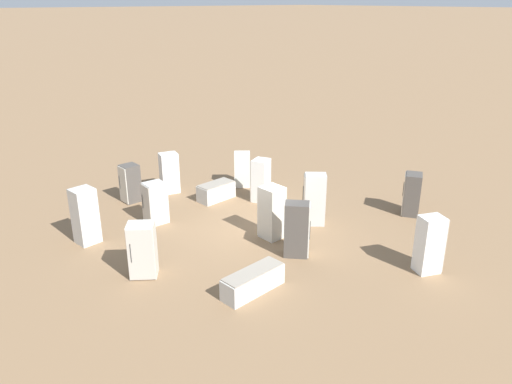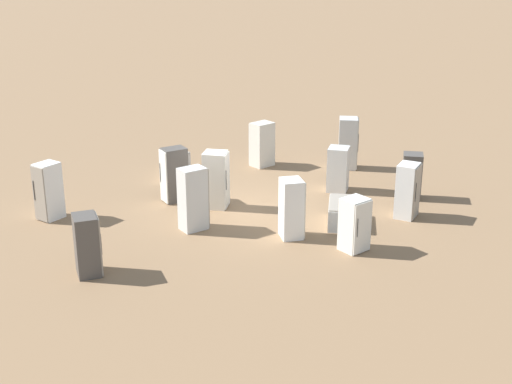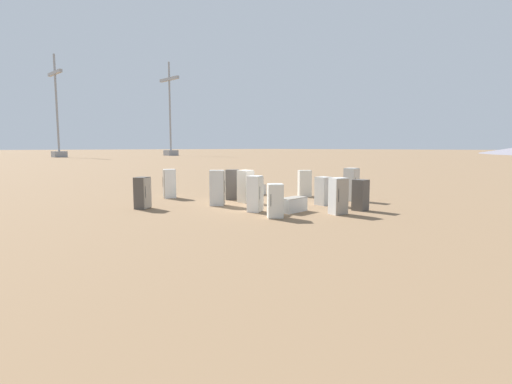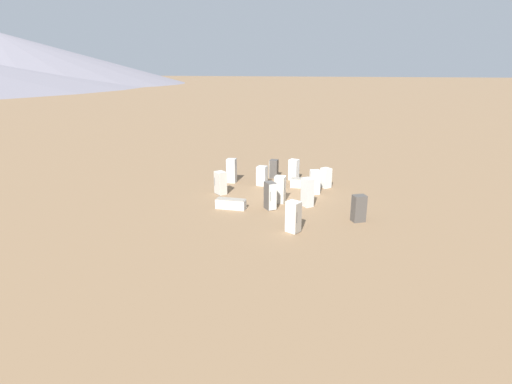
{
  "view_description": "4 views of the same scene",
  "coord_description": "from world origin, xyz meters",
  "px_view_note": "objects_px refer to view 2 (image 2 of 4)",
  "views": [
    {
      "loc": [
        -12.22,
        10.27,
        7.67
      ],
      "look_at": [
        -0.85,
        0.76,
        1.91
      ],
      "focal_mm": 35.0,
      "sensor_mm": 36.0,
      "label": 1
    },
    {
      "loc": [
        5.2,
        -20.66,
        8.26
      ],
      "look_at": [
        0.7,
        -0.47,
        0.76
      ],
      "focal_mm": 50.0,
      "sensor_mm": 36.0,
      "label": 2
    },
    {
      "loc": [
        16.02,
        -15.08,
        3.12
      ],
      "look_at": [
        1.4,
        -1.23,
        0.85
      ],
      "focal_mm": 28.0,
      "sensor_mm": 36.0,
      "label": 3
    },
    {
      "loc": [
        -25.66,
        -6.73,
        8.67
      ],
      "look_at": [
        -1.33,
        1.43,
        0.77
      ],
      "focal_mm": 28.0,
      "sensor_mm": 36.0,
      "label": 4
    }
  ],
  "objects_px": {
    "discarded_fridge_8": "(216,180)",
    "discarded_fridge_9": "(408,191)",
    "discarded_fridge_1": "(176,167)",
    "discarded_fridge_4": "(348,143)",
    "discarded_fridge_0": "(338,169)",
    "discarded_fridge_10": "(355,225)",
    "discarded_fridge_7": "(48,191)",
    "discarded_fridge_13": "(174,175)",
    "discarded_fridge_2": "(412,176)",
    "discarded_fridge_3": "(292,209)",
    "discarded_fridge_11": "(87,245)",
    "discarded_fridge_6": "(340,213)",
    "discarded_fridge_12": "(193,199)",
    "discarded_fridge_5": "(262,144)"
  },
  "relations": [
    {
      "from": "discarded_fridge_7",
      "to": "discarded_fridge_9",
      "type": "relative_size",
      "value": 1.04
    },
    {
      "from": "discarded_fridge_10",
      "to": "discarded_fridge_13",
      "type": "distance_m",
      "value": 6.64
    },
    {
      "from": "discarded_fridge_5",
      "to": "discarded_fridge_10",
      "type": "xyz_separation_m",
      "value": [
        4.11,
        -6.97,
        -0.08
      ]
    },
    {
      "from": "discarded_fridge_4",
      "to": "discarded_fridge_13",
      "type": "bearing_deg",
      "value": -54.04
    },
    {
      "from": "discarded_fridge_1",
      "to": "discarded_fridge_4",
      "type": "distance_m",
      "value": 6.41
    },
    {
      "from": "discarded_fridge_4",
      "to": "discarded_fridge_8",
      "type": "bearing_deg",
      "value": -43.02
    },
    {
      "from": "discarded_fridge_0",
      "to": "discarded_fridge_12",
      "type": "bearing_deg",
      "value": -128.67
    },
    {
      "from": "discarded_fridge_7",
      "to": "discarded_fridge_9",
      "type": "height_order",
      "value": "discarded_fridge_7"
    },
    {
      "from": "discarded_fridge_2",
      "to": "discarded_fridge_6",
      "type": "distance_m",
      "value": 3.45
    },
    {
      "from": "discarded_fridge_1",
      "to": "discarded_fridge_5",
      "type": "relative_size",
      "value": 1.19
    },
    {
      "from": "discarded_fridge_1",
      "to": "discarded_fridge_9",
      "type": "relative_size",
      "value": 1.16
    },
    {
      "from": "discarded_fridge_7",
      "to": "discarded_fridge_12",
      "type": "height_order",
      "value": "discarded_fridge_12"
    },
    {
      "from": "discarded_fridge_4",
      "to": "discarded_fridge_2",
      "type": "bearing_deg",
      "value": 33.65
    },
    {
      "from": "discarded_fridge_0",
      "to": "discarded_fridge_12",
      "type": "distance_m",
      "value": 5.76
    },
    {
      "from": "discarded_fridge_6",
      "to": "discarded_fridge_13",
      "type": "height_order",
      "value": "discarded_fridge_13"
    },
    {
      "from": "discarded_fridge_4",
      "to": "discarded_fridge_13",
      "type": "xyz_separation_m",
      "value": [
        -5.18,
        -4.75,
        -0.06
      ]
    },
    {
      "from": "discarded_fridge_2",
      "to": "discarded_fridge_4",
      "type": "height_order",
      "value": "discarded_fridge_4"
    },
    {
      "from": "discarded_fridge_0",
      "to": "discarded_fridge_13",
      "type": "bearing_deg",
      "value": -154.42
    },
    {
      "from": "discarded_fridge_8",
      "to": "discarded_fridge_2",
      "type": "bearing_deg",
      "value": 107.97
    },
    {
      "from": "discarded_fridge_1",
      "to": "discarded_fridge_7",
      "type": "relative_size",
      "value": 1.12
    },
    {
      "from": "discarded_fridge_0",
      "to": "discarded_fridge_11",
      "type": "distance_m",
      "value": 9.55
    },
    {
      "from": "discarded_fridge_10",
      "to": "discarded_fridge_8",
      "type": "bearing_deg",
      "value": -78.47
    },
    {
      "from": "discarded_fridge_8",
      "to": "discarded_fridge_9",
      "type": "bearing_deg",
      "value": 92.45
    },
    {
      "from": "discarded_fridge_3",
      "to": "discarded_fridge_11",
      "type": "relative_size",
      "value": 1.08
    },
    {
      "from": "discarded_fridge_9",
      "to": "discarded_fridge_10",
      "type": "bearing_deg",
      "value": -11.18
    },
    {
      "from": "discarded_fridge_10",
      "to": "discarded_fridge_11",
      "type": "bearing_deg",
      "value": -26.7
    },
    {
      "from": "discarded_fridge_10",
      "to": "discarded_fridge_1",
      "type": "bearing_deg",
      "value": -87.58
    },
    {
      "from": "discarded_fridge_11",
      "to": "discarded_fridge_12",
      "type": "relative_size",
      "value": 0.85
    },
    {
      "from": "discarded_fridge_10",
      "to": "discarded_fridge_11",
      "type": "distance_m",
      "value": 7.16
    },
    {
      "from": "discarded_fridge_7",
      "to": "discarded_fridge_11",
      "type": "height_order",
      "value": "discarded_fridge_7"
    },
    {
      "from": "discarded_fridge_6",
      "to": "discarded_fridge_12",
      "type": "distance_m",
      "value": 4.45
    },
    {
      "from": "discarded_fridge_10",
      "to": "discarded_fridge_0",
      "type": "bearing_deg",
      "value": -129.52
    },
    {
      "from": "discarded_fridge_7",
      "to": "discarded_fridge_8",
      "type": "height_order",
      "value": "discarded_fridge_8"
    },
    {
      "from": "discarded_fridge_4",
      "to": "discarded_fridge_10",
      "type": "distance_m",
      "value": 7.44
    },
    {
      "from": "discarded_fridge_1",
      "to": "discarded_fridge_6",
      "type": "xyz_separation_m",
      "value": [
        6.28,
        -3.24,
        0.02
      ]
    },
    {
      "from": "discarded_fridge_1",
      "to": "discarded_fridge_4",
      "type": "relative_size",
      "value": 1.04
    },
    {
      "from": "discarded_fridge_4",
      "to": "discarded_fridge_5",
      "type": "height_order",
      "value": "discarded_fridge_4"
    },
    {
      "from": "discarded_fridge_3",
      "to": "discarded_fridge_6",
      "type": "relative_size",
      "value": 1.1
    },
    {
      "from": "discarded_fridge_8",
      "to": "discarded_fridge_10",
      "type": "distance_m",
      "value": 5.19
    },
    {
      "from": "discarded_fridge_4",
      "to": "discarded_fridge_13",
      "type": "height_order",
      "value": "discarded_fridge_4"
    },
    {
      "from": "discarded_fridge_3",
      "to": "discarded_fridge_5",
      "type": "relative_size",
      "value": 1.05
    },
    {
      "from": "discarded_fridge_9",
      "to": "discarded_fridge_10",
      "type": "distance_m",
      "value": 3.14
    },
    {
      "from": "discarded_fridge_11",
      "to": "discarded_fridge_9",
      "type": "bearing_deg",
      "value": 93.54
    },
    {
      "from": "discarded_fridge_0",
      "to": "discarded_fridge_10",
      "type": "height_order",
      "value": "discarded_fridge_0"
    },
    {
      "from": "discarded_fridge_1",
      "to": "discarded_fridge_2",
      "type": "relative_size",
      "value": 1.29
    },
    {
      "from": "discarded_fridge_13",
      "to": "discarded_fridge_12",
      "type": "bearing_deg",
      "value": 168.15
    },
    {
      "from": "discarded_fridge_0",
      "to": "discarded_fridge_8",
      "type": "relative_size",
      "value": 0.83
    },
    {
      "from": "discarded_fridge_2",
      "to": "discarded_fridge_4",
      "type": "bearing_deg",
      "value": 127.91
    },
    {
      "from": "discarded_fridge_9",
      "to": "discarded_fridge_7",
      "type": "bearing_deg",
      "value": -62.3
    },
    {
      "from": "discarded_fridge_3",
      "to": "discarded_fridge_11",
      "type": "height_order",
      "value": "discarded_fridge_3"
    }
  ]
}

